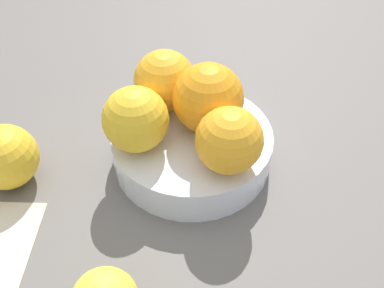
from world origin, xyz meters
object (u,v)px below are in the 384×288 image
Objects in this scene: fruit_bowl at (192,147)px; orange_in_bowl_3 at (165,81)px; orange_in_bowl_2 at (229,140)px; orange_loose_0 at (5,157)px; orange_in_bowl_0 at (208,98)px; orange_in_bowl_1 at (136,119)px.

fruit_bowl is 8.90cm from orange_in_bowl_3.
orange_in_bowl_2 is 26.09cm from orange_loose_0.
orange_in_bowl_2 is 0.96× the size of orange_loose_0.
orange_in_bowl_0 is at bearing -76.56° from orange_in_bowl_2.
orange_in_bowl_3 is at bearing -158.87° from orange_loose_0.
orange_in_bowl_0 is 1.09× the size of orange_loose_0.
orange_in_bowl_3 reaches higher than orange_loose_0.
orange_loose_0 is at bearing -8.20° from orange_in_bowl_2.
fruit_bowl is at bearing 33.84° from orange_in_bowl_0.
orange_in_bowl_1 reaches higher than orange_in_bowl_2.
orange_loose_0 is (23.88, 2.96, -4.82)cm from orange_in_bowl_0.
orange_in_bowl_3 is (-3.47, -6.94, 0.04)cm from orange_in_bowl_1.
fruit_bowl is 2.54× the size of orange_loose_0.
orange_in_bowl_0 reaches higher than orange_in_bowl_3.
orange_in_bowl_2 is 0.97× the size of orange_in_bowl_3.
orange_in_bowl_1 is 7.76cm from orange_in_bowl_3.
orange_in_bowl_0 is 1.14× the size of orange_in_bowl_2.
orange_in_bowl_1 and orange_in_bowl_3 have the same top height.
orange_in_bowl_0 is at bearing 138.39° from orange_in_bowl_3.
orange_in_bowl_0 is at bearing -162.95° from orange_in_bowl_1.
orange_in_bowl_3 is (6.50, -11.00, 0.12)cm from orange_in_bowl_2.
orange_in_bowl_1 is at bearing -22.17° from orange_in_bowl_2.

